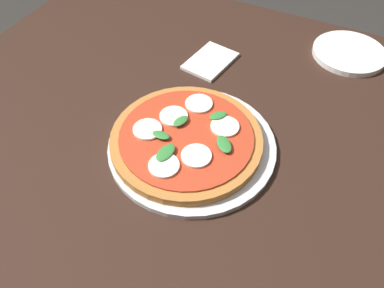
# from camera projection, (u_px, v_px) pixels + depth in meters

# --- Properties ---
(ground_plane) EXTENTS (6.00, 6.00, 0.00)m
(ground_plane) POSITION_uv_depth(u_px,v_px,m) (179.00, 285.00, 1.36)
(ground_plane) COLOR #2D2B28
(dining_table) EXTENTS (1.17, 1.19, 0.74)m
(dining_table) POSITION_uv_depth(u_px,v_px,m) (172.00, 171.00, 0.87)
(dining_table) COLOR black
(dining_table) RESTS_ON ground_plane
(serving_tray) EXTENTS (0.33, 0.33, 0.01)m
(serving_tray) POSITION_uv_depth(u_px,v_px,m) (192.00, 145.00, 0.79)
(serving_tray) COLOR silver
(serving_tray) RESTS_ON dining_table
(pizza) EXTENTS (0.30, 0.30, 0.03)m
(pizza) POSITION_uv_depth(u_px,v_px,m) (186.00, 139.00, 0.78)
(pizza) COLOR #B27033
(pizza) RESTS_ON serving_tray
(plate_white) EXTENTS (0.18, 0.18, 0.01)m
(plate_white) POSITION_uv_depth(u_px,v_px,m) (349.00, 53.00, 0.99)
(plate_white) COLOR white
(plate_white) RESTS_ON dining_table
(napkin) EXTENTS (0.14, 0.11, 0.01)m
(napkin) POSITION_uv_depth(u_px,v_px,m) (210.00, 61.00, 0.97)
(napkin) COLOR white
(napkin) RESTS_ON dining_table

